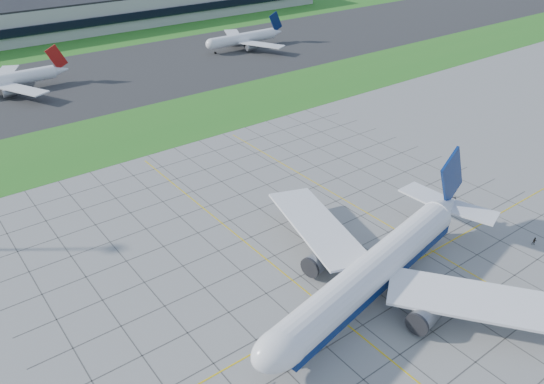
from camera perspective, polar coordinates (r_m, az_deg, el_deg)
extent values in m
plane|color=gray|center=(100.13, 9.65, -9.47)|extent=(1400.00, 1400.00, 0.00)
cube|color=#2A7521|center=(165.05, -13.37, 6.71)|extent=(700.00, 35.00, 0.04)
cube|color=#383838|center=(213.87, -19.82, 11.09)|extent=(700.00, 75.00, 0.04)
cube|color=#2A7521|center=(317.62, -26.74, 15.48)|extent=(700.00, 145.00, 0.04)
cube|color=#474744|center=(88.04, -19.31, -17.83)|extent=(0.18, 130.00, 0.02)
cube|color=#474744|center=(89.42, -14.37, -15.94)|extent=(0.18, 130.00, 0.02)
cube|color=#474744|center=(91.48, -9.71, -14.00)|extent=(0.18, 130.00, 0.02)
cube|color=#474744|center=(94.17, -5.36, -12.09)|extent=(0.18, 130.00, 0.02)
cube|color=#474744|center=(97.45, -1.34, -10.23)|extent=(0.18, 130.00, 0.02)
cube|color=#474744|center=(101.26, 2.37, -8.46)|extent=(0.18, 130.00, 0.02)
cube|color=#474744|center=(105.54, 5.75, -6.79)|extent=(0.18, 130.00, 0.02)
cube|color=#474744|center=(110.23, 8.84, -5.24)|extent=(0.18, 130.00, 0.02)
cube|color=#474744|center=(115.29, 11.66, -3.81)|extent=(0.18, 130.00, 0.02)
cube|color=#474744|center=(120.66, 14.22, -2.49)|extent=(0.18, 130.00, 0.02)
cube|color=#474744|center=(126.32, 16.56, -1.28)|extent=(0.18, 130.00, 0.02)
cube|color=#474744|center=(132.21, 18.68, -0.18)|extent=(0.18, 130.00, 0.02)
cube|color=#474744|center=(138.32, 20.63, 0.83)|extent=(0.18, 130.00, 0.02)
cube|color=#474744|center=(90.39, 21.04, -16.71)|extent=(110.00, 0.18, 0.02)
cube|color=#474744|center=(93.06, 16.90, -14.19)|extent=(110.00, 0.18, 0.02)
cube|color=#474744|center=(96.33, 13.11, -11.76)|extent=(110.00, 0.18, 0.02)
cube|color=#474744|center=(100.13, 9.65, -9.46)|extent=(110.00, 0.18, 0.02)
cube|color=#474744|center=(104.40, 6.50, -7.31)|extent=(110.00, 0.18, 0.02)
cube|color=#474744|center=(109.10, 3.63, -5.31)|extent=(110.00, 0.18, 0.02)
cube|color=#474744|center=(114.16, 1.02, -3.48)|extent=(110.00, 0.18, 0.02)
cube|color=#474744|center=(119.55, -1.35, -1.80)|extent=(110.00, 0.18, 0.02)
cube|color=#474744|center=(125.21, -3.50, -0.26)|extent=(110.00, 0.18, 0.02)
cube|color=#474744|center=(131.12, -5.47, 1.14)|extent=(110.00, 0.18, 0.02)
cube|color=#474744|center=(137.24, -7.26, 2.41)|extent=(110.00, 0.18, 0.02)
cube|color=#474744|center=(143.54, -8.90, 3.58)|extent=(110.00, 0.18, 0.02)
cube|color=yellow|center=(99.13, 10.49, -10.02)|extent=(120.00, 0.25, 0.03)
cube|color=yellow|center=(106.61, -1.90, -6.21)|extent=(0.25, 100.00, 0.03)
cube|color=yellow|center=(122.10, 8.85, -1.45)|extent=(0.25, 100.00, 0.03)
cube|color=#B7B7B2|center=(302.80, -18.36, 17.97)|extent=(260.00, 42.00, 15.00)
cube|color=black|center=(283.08, -16.72, 17.35)|extent=(260.00, 1.00, 4.00)
cylinder|color=white|center=(93.47, 10.70, -8.33)|extent=(47.77, 15.01, 6.19)
cube|color=navy|center=(94.68, 10.59, -9.26)|extent=(47.69, 14.61, 1.65)
ellipsoid|color=white|center=(78.82, 1.00, -16.47)|extent=(10.89, 7.94, 6.19)
cube|color=black|center=(77.28, -0.15, -17.11)|extent=(2.85, 3.67, 0.62)
cone|color=white|center=(114.04, 18.11, -1.57)|extent=(9.21, 7.33, 5.88)
cube|color=navy|center=(111.20, 18.78, 1.57)|extent=(11.14, 2.62, 13.17)
cube|color=white|center=(105.54, 4.91, -3.61)|extent=(16.52, 30.31, 1.00)
cube|color=white|center=(93.83, 21.37, -10.83)|extent=(24.76, 28.69, 1.00)
cylinder|color=slate|center=(99.91, 5.27, -7.25)|extent=(7.32, 5.11, 3.92)
cylinder|color=slate|center=(91.93, 16.32, -12.46)|extent=(7.32, 5.11, 3.92)
cylinder|color=gray|center=(83.42, 2.19, -17.61)|extent=(0.43, 0.43, 2.68)
cylinder|color=black|center=(83.99, 2.18, -17.96)|extent=(1.21, 0.72, 1.13)
cylinder|color=black|center=(101.43, 10.43, -8.48)|extent=(1.55, 1.47, 1.34)
cylinder|color=black|center=(99.10, 13.67, -9.97)|extent=(1.55, 1.47, 1.34)
imported|color=black|center=(84.93, -1.16, -16.84)|extent=(0.85, 0.80, 1.94)
imported|color=black|center=(119.88, 26.40, -4.76)|extent=(1.04, 1.04, 1.70)
cylinder|color=white|center=(210.77, -26.73, 10.69)|extent=(33.48, 4.80, 4.80)
cube|color=maroon|center=(213.30, -22.18, 13.29)|extent=(7.46, 0.40, 9.15)
cube|color=white|center=(221.80, -26.77, 11.30)|extent=(13.89, 20.66, 0.40)
cube|color=white|center=(201.03, -25.31, 9.95)|extent=(13.89, 20.66, 0.40)
cylinder|color=black|center=(214.45, -25.91, 10.03)|extent=(1.00, 1.00, 1.00)
cylinder|color=black|center=(210.32, -25.62, 9.75)|extent=(1.00, 1.00, 1.00)
cylinder|color=white|center=(246.37, -3.15, 16.17)|extent=(33.15, 4.80, 4.80)
cube|color=#071746|center=(255.78, 0.39, 17.87)|extent=(7.46, 0.40, 9.15)
cube|color=white|center=(256.71, -4.15, 16.52)|extent=(13.89, 20.66, 0.40)
cube|color=white|center=(239.12, -1.12, 15.59)|extent=(13.89, 20.66, 0.40)
cylinder|color=black|center=(250.62, -2.88, 15.47)|extent=(1.00, 1.00, 1.00)
cylinder|color=black|center=(247.11, -2.28, 15.28)|extent=(1.00, 1.00, 1.00)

